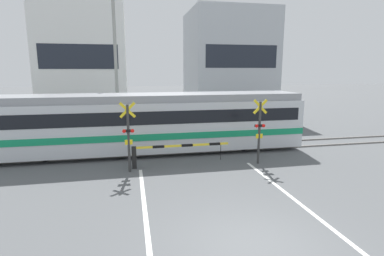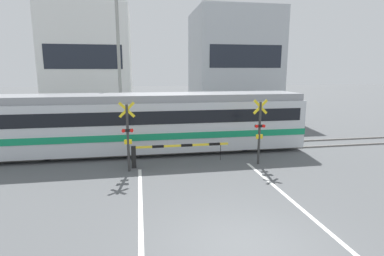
{
  "view_description": "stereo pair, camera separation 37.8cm",
  "coord_description": "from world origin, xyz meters",
  "px_view_note": "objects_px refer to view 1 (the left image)",
  "views": [
    {
      "loc": [
        -2.79,
        -6.18,
        4.26
      ],
      "look_at": [
        0.0,
        7.41,
        1.6
      ],
      "focal_mm": 28.0,
      "sensor_mm": 36.0,
      "label": 1
    },
    {
      "loc": [
        -2.42,
        -6.25,
        4.26
      ],
      "look_at": [
        0.0,
        7.41,
        1.6
      ],
      "focal_mm": 28.0,
      "sensor_mm": 36.0,
      "label": 2
    }
  ],
  "objects_px": {
    "crossing_barrier_far": "(197,125)",
    "pedestrian": "(154,117)",
    "crossing_barrier_near": "(163,151)",
    "crossing_signal_left": "(128,134)",
    "commuter_train": "(149,121)",
    "crossing_signal_right": "(259,129)"
  },
  "relations": [
    {
      "from": "crossing_barrier_far",
      "to": "pedestrian",
      "type": "distance_m",
      "value": 3.41
    },
    {
      "from": "crossing_barrier_near",
      "to": "pedestrian",
      "type": "relative_size",
      "value": 2.49
    },
    {
      "from": "crossing_barrier_near",
      "to": "crossing_barrier_far",
      "type": "distance_m",
      "value": 6.59
    },
    {
      "from": "crossing_barrier_far",
      "to": "crossing_barrier_near",
      "type": "bearing_deg",
      "value": -116.22
    },
    {
      "from": "crossing_barrier_near",
      "to": "crossing_signal_left",
      "type": "distance_m",
      "value": 1.8
    },
    {
      "from": "crossing_barrier_far",
      "to": "commuter_train",
      "type": "bearing_deg",
      "value": -135.42
    },
    {
      "from": "crossing_signal_right",
      "to": "pedestrian",
      "type": "relative_size",
      "value": 1.69
    },
    {
      "from": "crossing_barrier_near",
      "to": "crossing_signal_left",
      "type": "bearing_deg",
      "value": -163.66
    },
    {
      "from": "pedestrian",
      "to": "crossing_barrier_near",
      "type": "bearing_deg",
      "value": -91.59
    },
    {
      "from": "commuter_train",
      "to": "crossing_signal_left",
      "type": "relative_size",
      "value": 5.38
    },
    {
      "from": "commuter_train",
      "to": "crossing_barrier_near",
      "type": "xyz_separation_m",
      "value": [
        0.44,
        -2.61,
        -0.91
      ]
    },
    {
      "from": "crossing_barrier_far",
      "to": "pedestrian",
      "type": "relative_size",
      "value": 2.49
    },
    {
      "from": "crossing_barrier_near",
      "to": "crossing_signal_right",
      "type": "relative_size",
      "value": 1.47
    },
    {
      "from": "crossing_barrier_near",
      "to": "crossing_signal_left",
      "type": "xyz_separation_m",
      "value": [
        -1.48,
        -0.44,
        0.92
      ]
    },
    {
      "from": "commuter_train",
      "to": "crossing_barrier_far",
      "type": "xyz_separation_m",
      "value": [
        3.35,
        3.3,
        -0.91
      ]
    },
    {
      "from": "crossing_barrier_far",
      "to": "crossing_signal_left",
      "type": "bearing_deg",
      "value": -124.71
    },
    {
      "from": "crossing_barrier_near",
      "to": "pedestrian",
      "type": "height_order",
      "value": "pedestrian"
    },
    {
      "from": "crossing_barrier_near",
      "to": "crossing_signal_left",
      "type": "height_order",
      "value": "crossing_signal_left"
    },
    {
      "from": "commuter_train",
      "to": "crossing_signal_left",
      "type": "bearing_deg",
      "value": -108.94
    },
    {
      "from": "crossing_barrier_near",
      "to": "pedestrian",
      "type": "distance_m",
      "value": 8.0
    },
    {
      "from": "commuter_train",
      "to": "crossing_barrier_far",
      "type": "distance_m",
      "value": 4.79
    },
    {
      "from": "crossing_signal_left",
      "to": "crossing_signal_right",
      "type": "height_order",
      "value": "same"
    }
  ]
}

